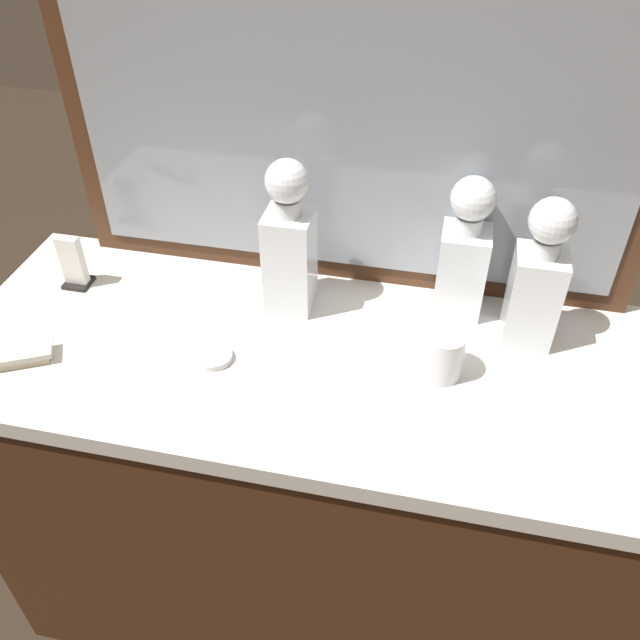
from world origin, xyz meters
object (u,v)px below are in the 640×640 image
(porcelain_dish, at_px, (214,357))
(napkin_holder, at_px, (74,265))
(crystal_decanter_center, at_px, (289,251))
(crystal_tumbler_right, at_px, (442,356))
(crystal_decanter_rear, at_px, (463,260))
(silver_brush_rear, at_px, (9,357))
(crystal_decanter_front, at_px, (536,286))

(porcelain_dish, distance_m, napkin_holder, 0.38)
(crystal_decanter_center, bearing_deg, crystal_tumbler_right, -24.02)
(porcelain_dish, bearing_deg, crystal_decanter_rear, 30.45)
(crystal_tumbler_right, relative_size, napkin_holder, 0.79)
(crystal_decanter_rear, relative_size, silver_brush_rear, 1.79)
(crystal_tumbler_right, distance_m, silver_brush_rear, 0.75)
(silver_brush_rear, bearing_deg, crystal_decanter_front, 16.68)
(napkin_holder, bearing_deg, porcelain_dish, -24.31)
(crystal_decanter_center, distance_m, crystal_decanter_front, 0.44)
(crystal_tumbler_right, xyz_separation_m, napkin_holder, (-0.73, 0.10, 0.01))
(crystal_tumbler_right, bearing_deg, porcelain_dish, -172.43)
(crystal_decanter_center, relative_size, porcelain_dish, 4.60)
(crystal_decanter_center, height_order, silver_brush_rear, crystal_decanter_center)
(crystal_decanter_front, height_order, napkin_holder, crystal_decanter_front)
(crystal_decanter_front, bearing_deg, crystal_decanter_rear, 155.41)
(crystal_decanter_rear, distance_m, porcelain_dish, 0.48)
(crystal_decanter_rear, bearing_deg, crystal_decanter_center, -170.02)
(silver_brush_rear, bearing_deg, crystal_decanter_center, 31.21)
(crystal_decanter_center, bearing_deg, crystal_decanter_rear, 9.98)
(crystal_decanter_center, bearing_deg, crystal_decanter_front, -0.39)
(crystal_tumbler_right, bearing_deg, crystal_decanter_center, 155.98)
(crystal_tumbler_right, distance_m, napkin_holder, 0.74)
(silver_brush_rear, height_order, porcelain_dish, silver_brush_rear)
(porcelain_dish, bearing_deg, crystal_decanter_front, 18.75)
(crystal_decanter_rear, xyz_separation_m, silver_brush_rear, (-0.75, -0.32, -0.10))
(crystal_decanter_rear, bearing_deg, crystal_decanter_front, -24.59)
(crystal_decanter_front, distance_m, silver_brush_rear, 0.92)
(porcelain_dish, bearing_deg, napkin_holder, 155.69)
(napkin_holder, bearing_deg, crystal_tumbler_right, -7.95)
(crystal_decanter_front, xyz_separation_m, napkin_holder, (-0.87, -0.03, -0.07))
(crystal_decanter_rear, distance_m, crystal_decanter_front, 0.14)
(crystal_decanter_center, height_order, crystal_decanter_front, crystal_decanter_center)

